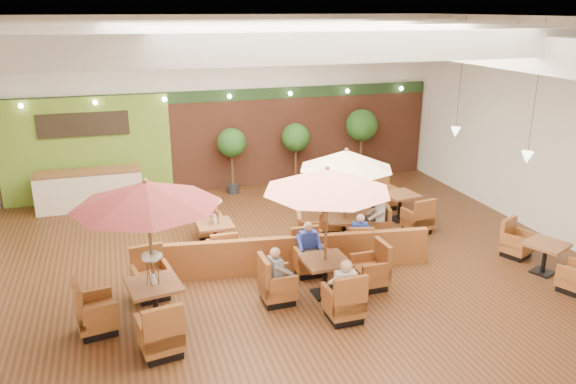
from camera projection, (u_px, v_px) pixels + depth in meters
name	position (u px, v px, depth m)	size (l,w,h in m)	color
room	(277.00, 99.00, 13.37)	(14.04, 14.00, 5.52)	#381E0F
service_counter	(90.00, 190.00, 16.53)	(3.00, 0.75, 1.18)	beige
booth_divider	(295.00, 254.00, 12.58)	(6.21, 0.18, 0.86)	brown
table_0	(145.00, 223.00, 9.99)	(2.78, 2.89, 2.87)	brown
table_1	(326.00, 210.00, 11.11)	(2.72, 2.72, 2.79)	brown
table_2	(346.00, 180.00, 13.60)	(2.58, 2.58, 2.52)	brown
table_3	(215.00, 233.00, 13.59)	(0.85, 2.53, 1.53)	brown
table_4	(544.00, 259.00, 12.54)	(1.08, 2.63, 0.92)	brown
table_5	(400.00, 207.00, 15.72)	(0.98, 2.67, 0.98)	brown
topiary_0	(232.00, 145.00, 17.63)	(0.91, 0.91, 2.12)	black
topiary_1	(296.00, 140.00, 18.22)	(0.92, 0.92, 2.14)	black
topiary_2	(362.00, 128.00, 18.80)	(1.07, 1.07, 2.48)	black
diner_0	(345.00, 283.00, 10.54)	(0.41, 0.34, 0.81)	silver
diner_1	(309.00, 243.00, 12.40)	(0.38, 0.31, 0.76)	#2942B3
diner_2	(277.00, 269.00, 11.18)	(0.33, 0.39, 0.74)	gray
diner_3	(360.00, 231.00, 13.08)	(0.38, 0.34, 0.72)	#2942B3
diner_4	(378.00, 213.00, 14.16)	(0.41, 0.44, 0.79)	silver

